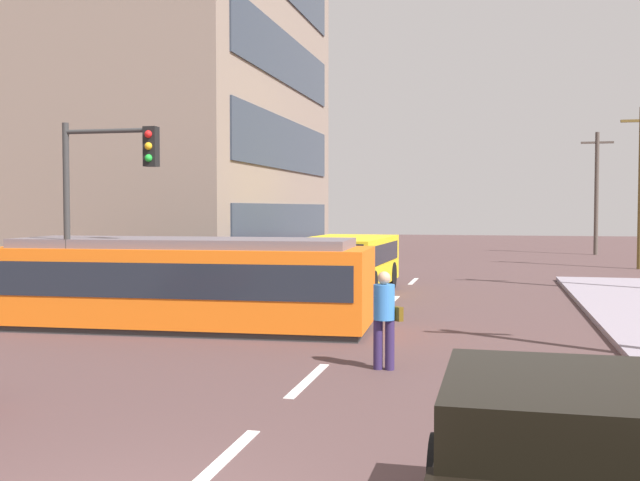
# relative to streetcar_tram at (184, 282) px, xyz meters

# --- Properties ---
(ground_plane) EXTENTS (120.00, 120.00, 0.00)m
(ground_plane) POSITION_rel_streetcar_tram_xyz_m (3.96, -0.33, -1.06)
(ground_plane) COLOR #4E3737
(lane_stripe_1) EXTENTS (0.16, 2.40, 0.01)m
(lane_stripe_1) POSITION_rel_streetcar_tram_xyz_m (3.96, -8.33, -1.06)
(lane_stripe_1) COLOR silver
(lane_stripe_1) RESTS_ON ground
(lane_stripe_2) EXTENTS (0.16, 2.40, 0.01)m
(lane_stripe_2) POSITION_rel_streetcar_tram_xyz_m (3.96, -4.33, -1.06)
(lane_stripe_2) COLOR silver
(lane_stripe_2) RESTS_ON ground
(lane_stripe_3) EXTENTS (0.16, 2.40, 0.01)m
(lane_stripe_3) POSITION_rel_streetcar_tram_xyz_m (3.96, 6.00, -1.06)
(lane_stripe_3) COLOR silver
(lane_stripe_3) RESTS_ON ground
(lane_stripe_4) EXTENTS (0.16, 2.40, 0.01)m
(lane_stripe_4) POSITION_rel_streetcar_tram_xyz_m (3.96, 12.00, -1.06)
(lane_stripe_4) COLOR silver
(lane_stripe_4) RESTS_ON ground
(corner_building) EXTENTS (18.04, 14.87, 16.00)m
(corner_building) POSITION_rel_streetcar_tram_xyz_m (-9.79, 11.71, 6.94)
(corner_building) COLOR gray
(corner_building) RESTS_ON ground
(streetcar_tram) EXTENTS (8.53, 2.93, 2.05)m
(streetcar_tram) POSITION_rel_streetcar_tram_xyz_m (0.00, 0.00, 0.00)
(streetcar_tram) COLOR orange
(streetcar_tram) RESTS_ON ground
(city_bus) EXTENTS (2.71, 5.56, 1.79)m
(city_bus) POSITION_rel_streetcar_tram_xyz_m (2.27, 7.66, -0.03)
(city_bus) COLOR yellow
(city_bus) RESTS_ON ground
(pedestrian_crossing) EXTENTS (0.51, 0.36, 1.67)m
(pedestrian_crossing) POSITION_rel_streetcar_tram_xyz_m (5.03, -3.27, -0.12)
(pedestrian_crossing) COLOR #2F214D
(pedestrian_crossing) RESTS_ON ground
(parked_sedan_mid) EXTENTS (2.19, 4.07, 1.19)m
(parked_sedan_mid) POSITION_rel_streetcar_tram_xyz_m (-0.90, 3.96, -0.44)
(parked_sedan_mid) COLOR navy
(parked_sedan_mid) RESTS_ON ground
(traffic_light_mast) EXTENTS (2.22, 0.33, 4.58)m
(traffic_light_mast) POSITION_rel_streetcar_tram_xyz_m (-1.37, -1.11, 2.13)
(traffic_light_mast) COLOR #333333
(traffic_light_mast) RESTS_ON ground
(utility_pole_distant) EXTENTS (1.80, 0.24, 7.08)m
(utility_pole_distant) POSITION_rel_streetcar_tram_xyz_m (12.66, 30.07, 2.65)
(utility_pole_distant) COLOR #4E433D
(utility_pole_distant) RESTS_ON ground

